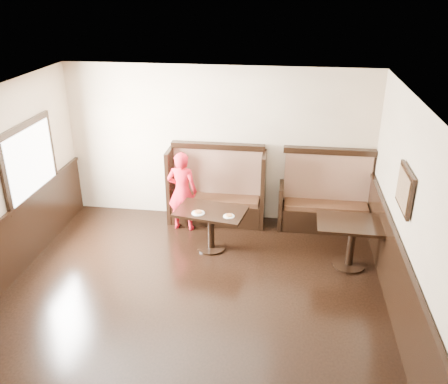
% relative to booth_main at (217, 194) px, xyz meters
% --- Properties ---
extents(ground, '(7.00, 7.00, 0.00)m').
position_rel_booth_main_xyz_m(ground, '(0.00, -3.30, -0.53)').
color(ground, black).
rests_on(ground, ground).
extents(room_shell, '(7.00, 7.00, 7.00)m').
position_rel_booth_main_xyz_m(room_shell, '(-0.30, -3.01, 0.14)').
color(room_shell, beige).
rests_on(room_shell, ground).
extents(booth_main, '(1.75, 0.72, 1.45)m').
position_rel_booth_main_xyz_m(booth_main, '(0.00, 0.00, 0.00)').
color(booth_main, black).
rests_on(booth_main, ground).
extents(booth_neighbor, '(1.65, 0.72, 1.45)m').
position_rel_booth_main_xyz_m(booth_neighbor, '(1.95, -0.00, -0.05)').
color(booth_neighbor, black).
rests_on(booth_neighbor, ground).
extents(table_main, '(1.21, 0.87, 0.70)m').
position_rel_booth_main_xyz_m(table_main, '(0.06, -1.04, 0.01)').
color(table_main, black).
rests_on(table_main, ground).
extents(table_neighbor, '(1.10, 0.73, 0.76)m').
position_rel_booth_main_xyz_m(table_neighbor, '(2.28, -1.25, 0.04)').
color(table_neighbor, black).
rests_on(table_neighbor, ground).
extents(child, '(0.54, 0.37, 1.45)m').
position_rel_booth_main_xyz_m(child, '(-0.55, -0.42, 0.20)').
color(child, red).
rests_on(child, ground).
extents(pizza_plate_left, '(0.21, 0.21, 0.04)m').
position_rel_booth_main_xyz_m(pizza_plate_left, '(-0.13, -1.17, 0.19)').
color(pizza_plate_left, white).
rests_on(pizza_plate_left, table_main).
extents(pizza_plate_right, '(0.18, 0.18, 0.03)m').
position_rel_booth_main_xyz_m(pizza_plate_right, '(0.37, -1.21, 0.19)').
color(pizza_plate_right, white).
rests_on(pizza_plate_right, table_main).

